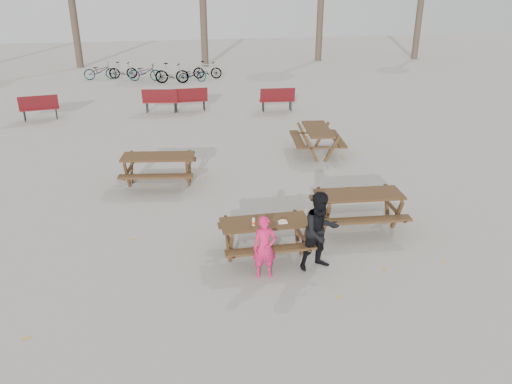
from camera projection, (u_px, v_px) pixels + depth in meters
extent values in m
plane|color=gray|center=(265.00, 254.00, 10.43)|extent=(80.00, 80.00, 0.00)
cube|color=#3B2215|center=(265.00, 222.00, 10.13)|extent=(1.80, 0.70, 0.05)
cube|color=#3B2215|center=(271.00, 250.00, 9.71)|extent=(1.80, 0.25, 0.05)
cube|color=#3B2215|center=(259.00, 222.00, 10.80)|extent=(1.80, 0.25, 0.05)
cylinder|color=#3B2215|center=(231.00, 249.00, 9.89)|extent=(0.08, 0.08, 0.73)
cylinder|color=#3B2215|center=(227.00, 235.00, 10.43)|extent=(0.08, 0.08, 0.73)
cylinder|color=#3B2215|center=(304.00, 243.00, 10.14)|extent=(0.08, 0.08, 0.73)
cylinder|color=#3B2215|center=(296.00, 229.00, 10.68)|extent=(0.08, 0.08, 0.73)
cube|color=white|center=(283.00, 222.00, 10.05)|extent=(0.18, 0.11, 0.03)
ellipsoid|color=tan|center=(283.00, 220.00, 10.03)|extent=(0.14, 0.06, 0.05)
cylinder|color=silver|center=(254.00, 222.00, 9.92)|extent=(0.06, 0.06, 0.15)
cylinder|color=#F0470C|center=(254.00, 223.00, 9.93)|extent=(0.07, 0.07, 0.05)
cylinder|color=white|center=(254.00, 218.00, 9.89)|extent=(0.03, 0.03, 0.02)
imported|color=#DE1B57|center=(265.00, 247.00, 9.44)|extent=(0.47, 0.32, 1.25)
imported|color=black|center=(320.00, 231.00, 9.65)|extent=(0.91, 0.78, 1.62)
imported|color=black|center=(100.00, 71.00, 28.29)|extent=(1.84, 0.79, 0.94)
imported|color=black|center=(123.00, 70.00, 28.49)|extent=(1.62, 0.56, 0.96)
imported|color=black|center=(145.00, 72.00, 27.89)|extent=(1.89, 0.91, 0.95)
imported|color=black|center=(172.00, 73.00, 27.22)|extent=(1.90, 0.78, 1.11)
imported|color=black|center=(192.00, 75.00, 27.56)|extent=(1.65, 0.88, 0.82)
imported|color=black|center=(207.00, 70.00, 28.50)|extent=(1.69, 0.76, 0.98)
cylinder|color=#382B21|center=(74.00, 16.00, 31.04)|extent=(0.44, 0.44, 6.30)
cylinder|color=#382B21|center=(204.00, 18.00, 31.55)|extent=(0.44, 0.44, 5.95)
cylinder|color=#382B21|center=(320.00, 10.00, 33.67)|extent=(0.44, 0.44, 6.65)
cylinder|color=#382B21|center=(419.00, 20.00, 34.67)|extent=(0.44, 0.44, 5.25)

